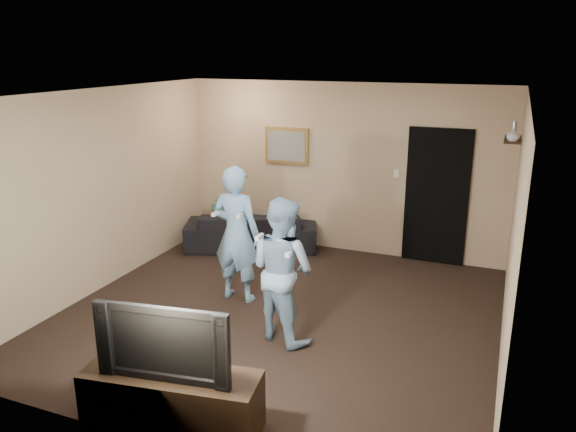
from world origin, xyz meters
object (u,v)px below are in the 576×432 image
at_px(sofa, 251,230).
at_px(television, 168,338).
at_px(wii_player_left, 236,234).
at_px(wii_player_right, 282,269).
at_px(tv_console, 172,401).

bearing_deg(sofa, television, 85.73).
bearing_deg(wii_player_left, wii_player_right, -38.13).
relative_size(tv_console, television, 1.32).
relative_size(wii_player_left, wii_player_right, 1.08).
bearing_deg(television, wii_player_left, 96.27).
bearing_deg(television, tv_console, 0.00).
relative_size(sofa, tv_console, 1.39).
bearing_deg(television, sofa, 98.64).
distance_m(wii_player_left, wii_player_right, 1.16).
bearing_deg(wii_player_left, television, -75.28).
bearing_deg(tv_console, wii_player_left, 96.27).
relative_size(tv_console, wii_player_right, 0.93).
height_order(sofa, wii_player_right, wii_player_right).
xyz_separation_m(sofa, tv_console, (1.32, -4.29, -0.05)).
height_order(tv_console, television, television).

